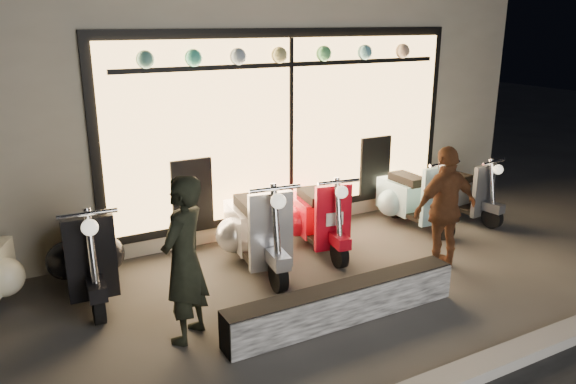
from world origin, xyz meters
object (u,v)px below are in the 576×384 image
object	(u,v)px
scooter_silver	(254,228)
woman	(445,209)
graffiti_barrier	(343,303)
man	(184,260)
scooter_red	(316,215)

from	to	relation	value
scooter_silver	woman	size ratio (longest dim) A/B	1.06
graffiti_barrier	man	size ratio (longest dim) A/B	1.61
man	graffiti_barrier	bearing A→B (deg)	121.07
graffiti_barrier	scooter_red	size ratio (longest dim) A/B	1.75
man	scooter_silver	bearing A→B (deg)	-177.85
scooter_silver	woman	world-z (taller)	woman
scooter_silver	woman	distance (m)	2.37
graffiti_barrier	scooter_red	bearing A→B (deg)	66.58
scooter_silver	man	world-z (taller)	man
scooter_silver	man	distance (m)	1.89
graffiti_barrier	woman	distance (m)	1.97
graffiti_barrier	scooter_red	world-z (taller)	scooter_red
graffiti_barrier	woman	bearing A→B (deg)	15.31
graffiti_barrier	man	world-z (taller)	man
graffiti_barrier	scooter_silver	distance (m)	1.78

